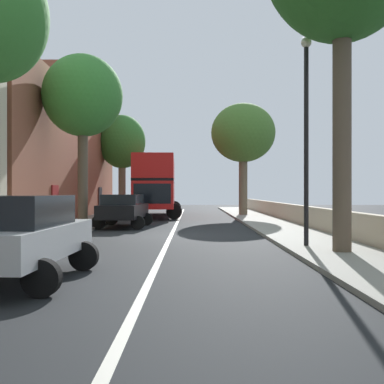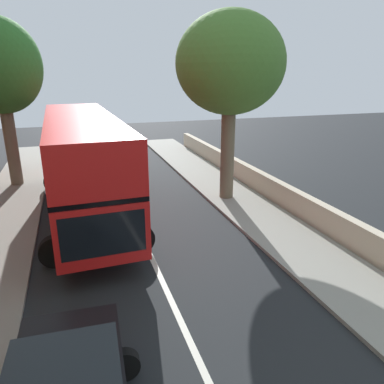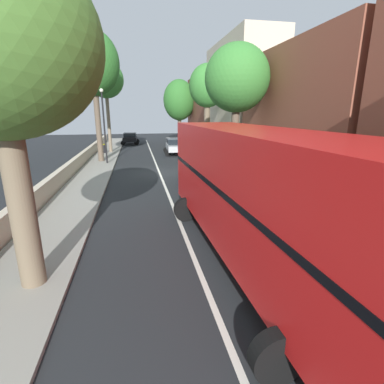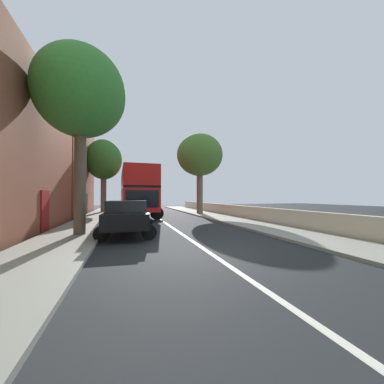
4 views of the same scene
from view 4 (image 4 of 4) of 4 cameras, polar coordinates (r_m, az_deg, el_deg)
name	(u,v)px [view 4 (image 4 of 4)]	position (r m, az deg, el deg)	size (l,w,h in m)	color
ground_plane	(208,252)	(7.49, 4.16, -15.01)	(84.00, 84.00, 0.00)	black
road_centre_line	(208,252)	(7.49, 4.16, -14.98)	(0.16, 54.00, 0.01)	silver
sidewalk_left	(33,263)	(7.41, -35.59, -14.48)	(2.60, 60.00, 0.12)	gray
sidewalk_right	(327,241)	(10.25, 31.27, -10.73)	(2.60, 60.00, 0.12)	gray
boundary_wall_right	(357,228)	(11.36, 36.56, -7.35)	(0.36, 54.00, 1.05)	beige
double_decker_bus	(136,190)	(21.08, -14.10, 0.41)	(3.83, 11.57, 4.06)	red
parked_car_black_left_0	(127,215)	(10.80, -16.18, -5.70)	(2.61, 4.55, 1.61)	black
street_tree_left_0	(104,160)	(26.90, -21.62, 7.56)	(3.89, 3.89, 8.02)	#7A6B56
street_tree_right_3	(200,156)	(22.72, 1.98, 9.28)	(4.58, 4.58, 7.96)	brown
street_tree_left_4	(81,94)	(12.07, -26.52, 21.47)	(3.91, 3.91, 8.38)	brown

